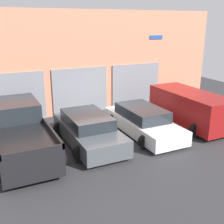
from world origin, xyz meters
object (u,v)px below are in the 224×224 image
object	(u,v)px
pickup_truck	(20,132)
sedan_white	(143,121)
van_right	(88,130)
sedan_side	(190,107)

from	to	relation	value
pickup_truck	sedan_white	world-z (taller)	pickup_truck
pickup_truck	van_right	bearing A→B (deg)	-5.76
pickup_truck	sedan_side	world-z (taller)	pickup_truck
pickup_truck	van_right	size ratio (longest dim) A/B	1.12
sedan_white	sedan_side	xyz separation A→B (m)	(2.73, -0.03, 0.33)
pickup_truck	sedan_side	bearing A→B (deg)	-2.08
sedan_side	pickup_truck	bearing A→B (deg)	177.92
pickup_truck	sedan_white	bearing A→B (deg)	-2.84
sedan_white	van_right	world-z (taller)	van_right
pickup_truck	van_right	xyz separation A→B (m)	(2.73, -0.27, -0.26)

